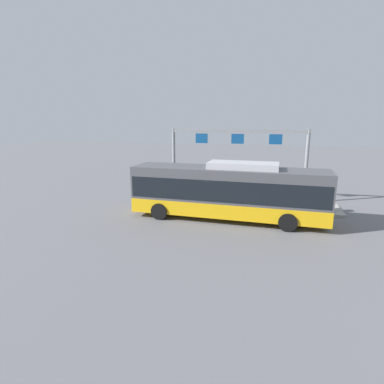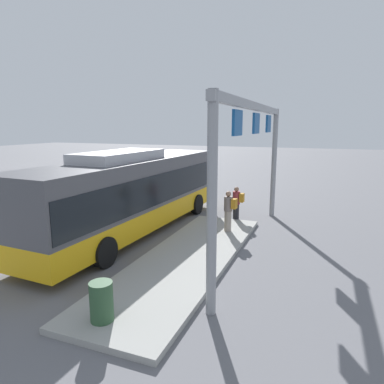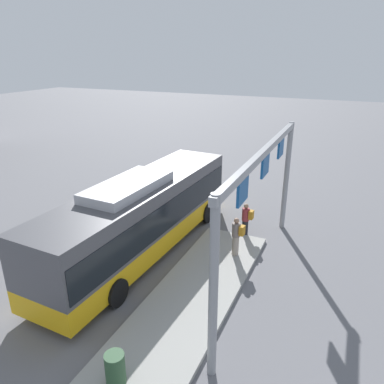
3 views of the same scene
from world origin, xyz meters
The scene contains 7 objects.
ground_plane centered at (0.00, 0.00, 0.00)m, with size 120.00×120.00×0.00m, color slate.
platform_curb centered at (-2.05, -3.26, 0.08)m, with size 10.00×2.80×0.16m, color #9E9E99.
bus_main centered at (-0.01, 0.00, 1.81)m, with size 11.49×3.10×3.46m.
person_boarding centered at (3.04, -3.65, 0.89)m, with size 0.36×0.54×1.67m.
person_waiting_near centered at (1.07, -3.81, 1.05)m, with size 0.38×0.56×1.67m.
platform_sign_gantry centered at (-0.04, -5.01, 3.79)m, with size 10.09×0.24×5.20m.
trash_bin centered at (-6.30, -2.93, 0.61)m, with size 0.52×0.52×0.90m, color #2D5133.
Camera 2 is at (-12.01, -7.32, 4.43)m, focal length 31.92 mm.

